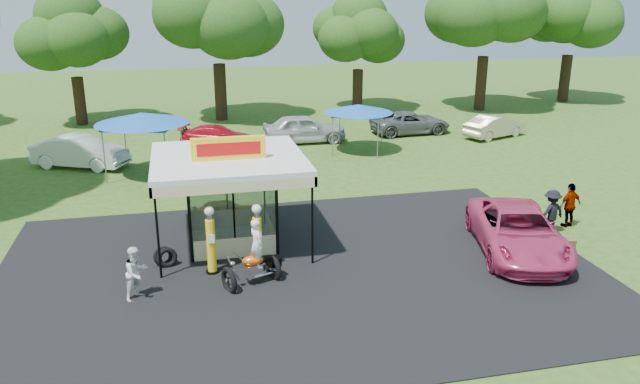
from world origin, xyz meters
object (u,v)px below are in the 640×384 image
Objects in this scene: bg_car_d at (410,122)px; kiosk_car at (226,211)px; gas_station_kiosk at (230,198)px; a_frame_sign at (565,250)px; gas_pump_left at (211,242)px; spectator_east_b at (570,205)px; pink_sedan at (518,231)px; bg_car_c at (304,129)px; spectator_east_a at (551,212)px; bg_car_a at (80,152)px; tent_east at (358,109)px; bg_car_e at (495,126)px; bg_car_b at (217,136)px; spectator_west at (136,273)px; gas_pump_right at (258,239)px; motorcycle at (255,258)px; tent_west at (142,119)px.

kiosk_car is at bearing 132.65° from bg_car_d.
gas_station_kiosk is 5.74× the size of a_frame_sign.
gas_station_kiosk reaches higher than gas_pump_left.
kiosk_car is 13.77m from spectator_east_b.
bg_car_c is at bearing 117.38° from pink_sedan.
gas_pump_left is at bearing -8.55° from spectator_east_a.
gas_station_kiosk reaches higher than bg_car_a.
a_frame_sign is 20.49m from bg_car_d.
gas_pump_left is (-0.88, -2.51, -0.64)m from gas_station_kiosk.
gas_station_kiosk reaches higher than tent_east.
gas_station_kiosk is 22.61m from bg_car_e.
gas_station_kiosk is 14.83m from tent_east.
a_frame_sign is 0.21× the size of bg_car_b.
spectator_east_a reaches higher than bg_car_c.
bg_car_e is (5.84, 15.51, -0.18)m from spectator_east_a.
bg_car_a is at bearing 58.06° from spectator_west.
gas_station_kiosk is 2.27× the size of gas_pump_right.
bg_car_e is (4.68, 15.00, -0.19)m from spectator_east_b.
gas_station_kiosk is 20.70m from bg_car_d.
kiosk_car reaches higher than a_frame_sign.
bg_car_e is (17.55, 17.25, -0.18)m from motorcycle.
bg_car_d is at bearing -83.36° from bg_car_c.
gas_station_kiosk is 1.04× the size of bg_car_d.
bg_car_b is (7.42, 2.89, -0.19)m from bg_car_a.
gas_pump_left reaches higher than gas_pump_right.
spectator_east_a is (13.02, 0.66, -0.25)m from gas_pump_left.
bg_car_a is at bearing 130.87° from bg_car_b.
gas_pump_left is at bearing -6.85° from spectator_east_b.
bg_car_c is at bearing 116.14° from a_frame_sign.
tent_west is at bearing 118.47° from bg_car_c.
bg_car_e is (8.05, 16.87, -0.12)m from pink_sedan.
spectator_east_b reaches higher than spectator_west.
gas_pump_left reaches higher than kiosk_car.
motorcycle is 1.34× the size of spectator_west.
spectator_east_a is 20.55m from bg_car_b.
bg_car_d is (14.04, 18.46, -0.42)m from gas_pump_left.
a_frame_sign is 0.20× the size of tent_west.
kiosk_car is at bearing -120.53° from bg_car_a.
spectator_east_a is 0.41× the size of bg_car_e.
gas_station_kiosk is 2.56m from kiosk_car.
bg_car_e is at bearing 22.72° from motorcycle.
gas_pump_left reaches higher than bg_car_a.
motorcycle is 0.38× the size of pink_sedan.
bg_car_e is at bearing 9.91° from tent_west.
kiosk_car is 0.64× the size of bg_car_b.
gas_pump_left is 1.00× the size of gas_pump_right.
spectator_west is at bearing -151.51° from gas_pump_left.
gas_pump_right reaches higher than spectator_east_b.
spectator_east_b is 0.35× the size of bg_car_d.
spectator_east_b is at bearing -122.68° from bg_car_b.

